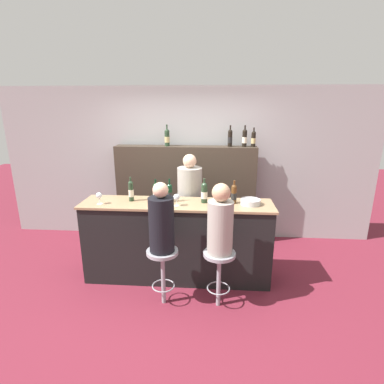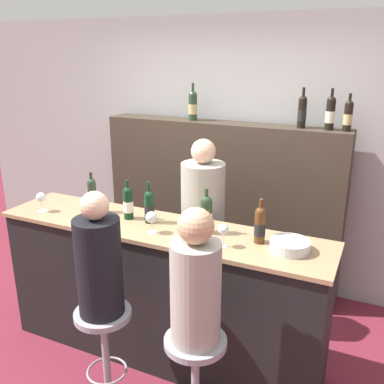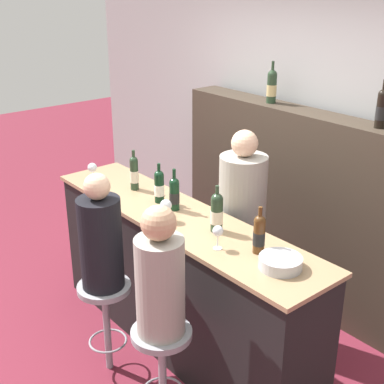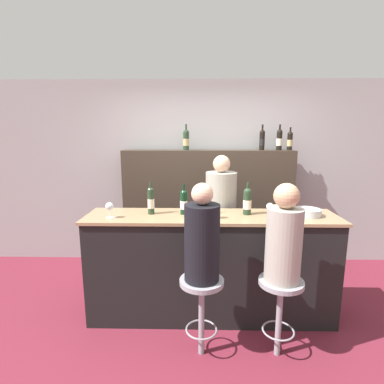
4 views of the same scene
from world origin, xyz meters
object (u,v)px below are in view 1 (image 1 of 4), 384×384
wine_bottle_counter_3 (204,192)px  wine_glass_1 (177,197)px  wine_glass_0 (99,196)px  wine_bottle_counter_2 (170,193)px  bar_stool_left (163,262)px  guest_seated_left (161,222)px  wine_bottle_counter_0 (131,191)px  wine_bottle_backbar_1 (230,138)px  metal_bowl (250,202)px  wine_bottle_counter_1 (156,192)px  bar_stool_right (219,264)px  wine_glass_2 (219,198)px  bartender (190,214)px  wine_bottle_counter_4 (234,194)px  guest_seated_right (220,223)px  wine_bottle_backbar_2 (245,138)px  wine_bottle_backbar_0 (167,137)px  wine_bottle_backbar_3 (253,139)px

wine_bottle_counter_3 → wine_glass_1: bearing=-154.9°
wine_glass_0 → wine_bottle_counter_2: bearing=10.2°
bar_stool_left → guest_seated_left: guest_seated_left is taller
wine_glass_0 → guest_seated_left: 0.99m
wine_bottle_counter_0 → wine_bottle_counter_2: bearing=-0.0°
wine_bottle_backbar_1 → metal_bowl: (0.22, -1.23, -0.67)m
wine_bottle_counter_1 → bar_stool_right: size_ratio=0.43×
wine_glass_2 → metal_bowl: bearing=16.9°
wine_bottle_counter_3 → bartender: size_ratio=0.20×
wine_bottle_counter_0 → wine_glass_1: (0.62, -0.16, -0.03)m
wine_glass_2 → wine_glass_1: bearing=-180.0°
metal_bowl → bar_stool_right: size_ratio=0.36×
wine_bottle_counter_2 → wine_bottle_counter_4: bearing=0.0°
guest_seated_right → wine_bottle_counter_2: bearing=136.7°
wine_glass_2 → bartender: size_ratio=0.09×
wine_bottle_counter_0 → wine_glass_2: (1.14, -0.16, -0.02)m
wine_bottle_backbar_2 → wine_bottle_backbar_0: bearing=180.0°
wine_bottle_counter_1 → bar_stool_right: wine_bottle_counter_1 is taller
metal_bowl → bar_stool_right: metal_bowl is taller
wine_bottle_backbar_1 → guest_seated_right: 1.95m
wine_bottle_counter_1 → guest_seated_left: 0.65m
wine_bottle_counter_0 → wine_bottle_backbar_2: size_ratio=0.95×
wine_bottle_counter_0 → guest_seated_left: (0.50, -0.61, -0.17)m
wine_bottle_backbar_0 → bar_stool_left: (0.20, -1.80, -1.25)m
wine_bottle_backbar_0 → wine_glass_2: (0.84, -1.35, -0.59)m
wine_bottle_backbar_0 → bar_stool_right: size_ratio=0.50×
wine_bottle_backbar_0 → wine_bottle_backbar_1: bearing=-0.0°
wine_bottle_counter_2 → wine_bottle_backbar_3: bearing=45.1°
guest_seated_right → bartender: (-0.42, 1.07, -0.30)m
wine_bottle_backbar_0 → wine_bottle_backbar_2: bearing=0.0°
wine_bottle_counter_4 → wine_bottle_counter_3: bearing=180.0°
wine_bottle_backbar_1 → bar_stool_right: size_ratio=0.49×
wine_bottle_backbar_1 → wine_bottle_backbar_3: (0.37, 0.00, -0.01)m
wine_bottle_counter_1 → wine_glass_1: 0.33m
wine_glass_1 → bartender: size_ratio=0.09×
wine_bottle_counter_3 → wine_bottle_counter_0: bearing=180.0°
wine_glass_2 → guest_seated_left: guest_seated_left is taller
wine_bottle_counter_3 → bar_stool_left: 1.02m
wine_glass_1 → wine_bottle_counter_4: bearing=12.5°
wine_bottle_counter_1 → wine_bottle_backbar_3: wine_bottle_backbar_3 is taller
wine_bottle_counter_0 → wine_bottle_counter_2: size_ratio=1.04×
wine_bottle_counter_3 → wine_bottle_backbar_3: bearing=58.2°
wine_bottle_backbar_3 → bar_stool_right: size_ratio=0.44×
wine_bottle_counter_3 → wine_glass_0: bearing=-173.2°
wine_bottle_counter_0 → bar_stool_left: bearing=-50.6°
wine_bottle_counter_2 → guest_seated_left: bearing=-90.6°
wine_glass_0 → bar_stool_left: 1.18m
wine_bottle_counter_3 → wine_glass_0: 1.34m
bar_stool_right → bartender: 1.17m
bar_stool_right → bartender: bartender is taller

